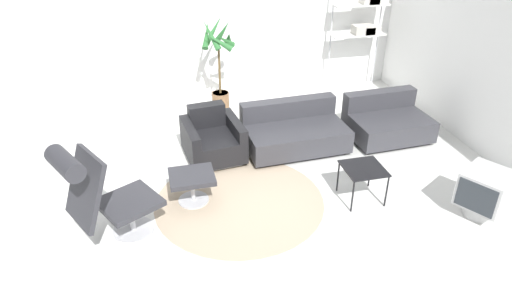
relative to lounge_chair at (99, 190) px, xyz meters
The scene contains 13 objects.
ground_plane 1.77m from the lounge_chair, 24.09° to the left, with size 12.00×12.00×0.00m, color silver.
wall_back 3.98m from the lounge_chair, 67.58° to the left, with size 12.00×0.09×2.80m.
wall_right 5.09m from the lounge_chair, ahead, with size 0.06×12.00×2.80m.
round_rug 1.67m from the lounge_chair, 14.49° to the left, with size 2.00×2.00×0.01m.
lounge_chair is the anchor object (origin of this frame).
ottoman 1.15m from the lounge_chair, 28.78° to the left, with size 0.52×0.44×0.37m.
armchair_red 2.03m from the lounge_chair, 47.66° to the left, with size 0.82×0.87×0.68m.
couch_low 2.94m from the lounge_chair, 30.54° to the left, with size 1.43×0.90×0.63m.
couch_second 4.21m from the lounge_chair, 20.32° to the left, with size 1.16×0.89×0.63m.
side_table 2.91m from the lounge_chair, ahead, with size 0.46×0.46×0.43m.
crt_television 4.12m from the lounge_chair, ahead, with size 0.68×0.66×0.56m.
potted_plant 3.41m from the lounge_chair, 60.09° to the left, with size 0.55×0.57×1.55m.
shelf_unit 5.48m from the lounge_chair, 37.06° to the left, with size 0.97×0.28×1.88m.
Camera 1 is at (-0.86, -4.59, 3.25)m, focal length 32.00 mm.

